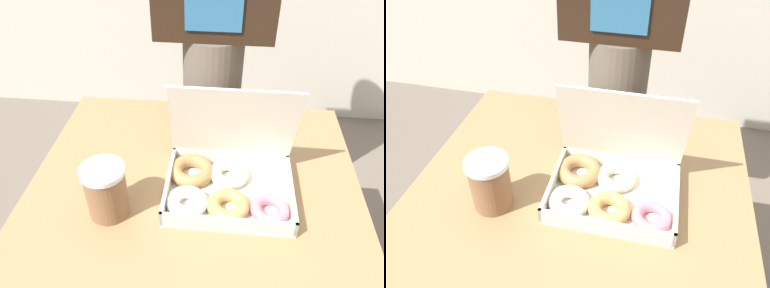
# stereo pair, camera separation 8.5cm
# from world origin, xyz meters

# --- Properties ---
(table) EXTENTS (0.83, 0.80, 0.73)m
(table) POSITION_xyz_m (0.00, 0.00, 0.36)
(table) COLOR #99754C
(table) RESTS_ON ground_plane
(donut_box) EXTENTS (0.32, 0.25, 0.27)m
(donut_box) POSITION_xyz_m (0.07, 0.00, 0.77)
(donut_box) COLOR white
(donut_box) RESTS_ON table
(coffee_cup) EXTENTS (0.10, 0.10, 0.13)m
(coffee_cup) POSITION_xyz_m (-0.19, -0.08, 0.79)
(coffee_cup) COLOR #8C6042
(coffee_cup) RESTS_ON table
(person_customer) EXTENTS (0.39, 0.23, 1.71)m
(person_customer) POSITION_xyz_m (0.01, 0.58, 0.96)
(person_customer) COLOR #665B51
(person_customer) RESTS_ON ground_plane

